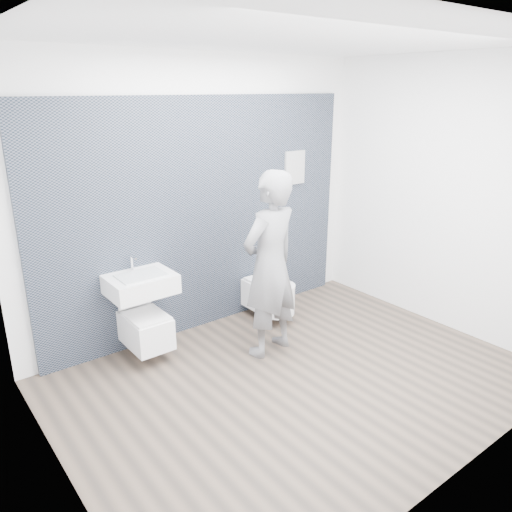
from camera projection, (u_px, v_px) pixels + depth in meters
ground at (297, 379)px, 4.44m from camera, size 4.00×4.00×0.00m
room_shell at (303, 186)px, 3.88m from camera, size 4.00×4.00×4.00m
tile_wall at (208, 321)px, 5.54m from camera, size 3.60×0.06×2.40m
washbasin at (141, 284)px, 4.61m from camera, size 0.60×0.45×0.45m
toilet_square at (146, 328)px, 4.73m from camera, size 0.36×0.52×0.68m
toilet_rounded at (271, 296)px, 5.55m from camera, size 0.37×0.63×0.34m
info_placard at (292, 296)px, 6.20m from camera, size 0.28×0.03×0.37m
visitor at (270, 265)px, 4.65m from camera, size 0.71×0.53×1.79m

